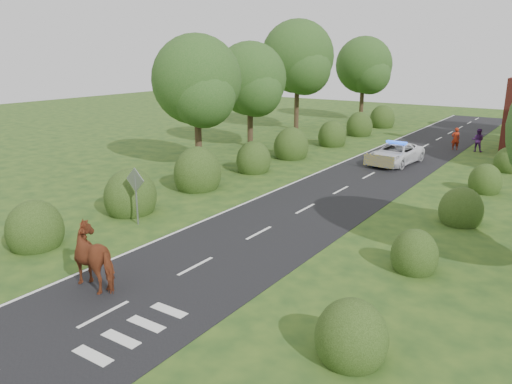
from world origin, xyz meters
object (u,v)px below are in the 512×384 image
Objects in this scene: road_sign at (136,188)px; pedestrian_red at (456,139)px; police_van at (396,154)px; cow at (98,261)px; pedestrian_purple at (478,140)px.

pedestrian_red is at bearing 74.03° from road_sign.
police_van is at bearing 73.99° from road_sign.
cow is 30.60m from pedestrian_red.
pedestrian_purple is at bearing 160.54° from pedestrian_red.
pedestrian_purple is (1.54, 0.24, 0.01)m from pedestrian_red.
pedestrian_red is (3.92, 30.34, 0.01)m from cow.
road_sign is 26.59m from pedestrian_red.
road_sign is 0.49× the size of police_van.
cow is 1.38× the size of pedestrian_purple.
pedestrian_red reaches higher than cow.
road_sign is 27.28m from pedestrian_purple.
pedestrian_purple is at bearing 69.79° from police_van.
police_van is 3.04× the size of pedestrian_red.
pedestrian_purple is at bearing 169.95° from cow.
road_sign reaches higher than pedestrian_purple.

